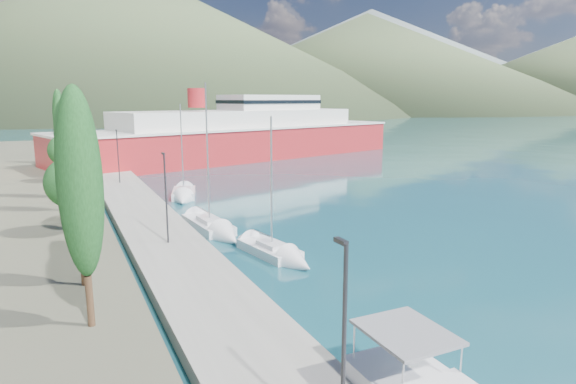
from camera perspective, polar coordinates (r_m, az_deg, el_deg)
ground at (r=138.83m, az=-19.49°, el=6.11°), size 1400.00×1400.00×0.00m
quay at (r=45.16m, az=-17.17°, el=-2.19°), size 5.00×88.00×0.80m
hills_far at (r=658.10m, az=-12.64°, el=16.60°), size 1480.00×900.00×180.00m
hills_near at (r=408.08m, az=-9.92°, el=16.31°), size 1010.00×520.00×115.00m
tree_row at (r=50.11m, az=-24.90°, el=4.86°), size 3.66×61.47×11.08m
lamp_posts at (r=34.11m, az=-14.75°, el=0.09°), size 0.15×48.53×6.06m
sailboat_near at (r=31.37m, az=-0.51°, el=-7.67°), size 3.30×7.25×10.05m
sailboat_mid at (r=37.51m, az=-8.29°, el=-4.61°), size 3.03×8.79×12.41m
sailboat_far at (r=51.04m, az=-12.31°, el=-0.58°), size 4.25×7.64×10.70m
ferry at (r=84.96m, az=-5.39°, el=6.58°), size 64.76×30.19×12.61m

